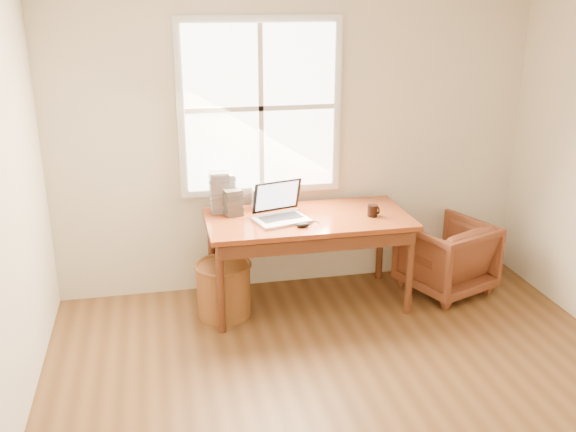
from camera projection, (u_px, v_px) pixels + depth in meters
name	position (u px, v px, depth m)	size (l,w,h in m)	color
room_shell	(379.00, 215.00, 3.34)	(4.04, 4.54, 2.64)	brown
desk	(308.00, 219.00, 5.05)	(1.60, 0.80, 0.04)	brown
armchair	(446.00, 256.00, 5.43)	(0.65, 0.67, 0.61)	brown
wicker_stool	(224.00, 290.00, 5.04)	(0.42, 0.42, 0.42)	brown
laptop	(281.00, 202.00, 4.89)	(0.42, 0.44, 0.31)	silver
mouse	(303.00, 225.00, 4.82)	(0.11, 0.06, 0.04)	black
coffee_mug	(373.00, 211.00, 5.04)	(0.08, 0.08, 0.09)	black
cd_stack_a	(225.00, 193.00, 5.13)	(0.16, 0.14, 0.31)	silver
cd_stack_b	(233.00, 202.00, 5.05)	(0.14, 0.12, 0.21)	#232327
cd_stack_c	(220.00, 192.00, 5.10)	(0.15, 0.13, 0.33)	#A4A2B0
cd_stack_d	(261.00, 199.00, 5.21)	(0.13, 0.11, 0.17)	#B4B9C0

